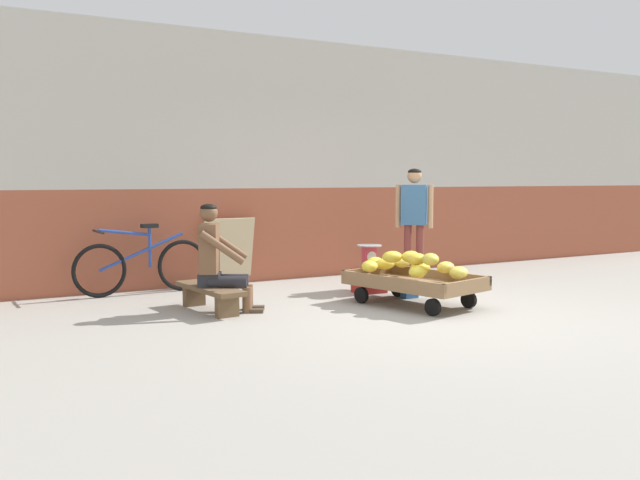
# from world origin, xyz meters

# --- Properties ---
(ground_plane) EXTENTS (80.00, 80.00, 0.00)m
(ground_plane) POSITION_xyz_m (0.00, 0.00, 0.00)
(ground_plane) COLOR #A39E93
(back_wall) EXTENTS (16.00, 0.30, 3.31)m
(back_wall) POSITION_xyz_m (0.00, 3.14, 1.66)
(back_wall) COLOR #A35138
(back_wall) RESTS_ON ground
(banana_cart) EXTENTS (1.16, 1.60, 0.36)m
(banana_cart) POSITION_xyz_m (0.23, 0.49, 0.24)
(banana_cart) COLOR #8E6B47
(banana_cart) RESTS_ON ground
(banana_pile) EXTENTS (0.98, 1.45, 0.26)m
(banana_pile) POSITION_xyz_m (0.19, 0.56, 0.46)
(banana_pile) COLOR yellow
(banana_pile) RESTS_ON banana_cart
(low_bench) EXTENTS (0.42, 1.13, 0.27)m
(low_bench) POSITION_xyz_m (-1.87, 1.27, 0.20)
(low_bench) COLOR brown
(low_bench) RESTS_ON ground
(vendor_seated) EXTENTS (0.74, 0.64, 1.14)m
(vendor_seated) POSITION_xyz_m (-1.79, 1.23, 0.57)
(vendor_seated) COLOR brown
(vendor_seated) RESTS_ON ground
(plastic_crate) EXTENTS (0.36, 0.28, 0.30)m
(plastic_crate) POSITION_xyz_m (0.27, 1.46, 0.15)
(plastic_crate) COLOR red
(plastic_crate) RESTS_ON ground
(weighing_scale) EXTENTS (0.30, 0.30, 0.29)m
(weighing_scale) POSITION_xyz_m (0.27, 1.46, 0.45)
(weighing_scale) COLOR #28282D
(weighing_scale) RESTS_ON plastic_crate
(bicycle_near_left) EXTENTS (1.66, 0.48, 0.86)m
(bicycle_near_left) POSITION_xyz_m (-2.20, 2.72, 0.35)
(bicycle_near_left) COLOR black
(bicycle_near_left) RESTS_ON ground
(sign_board) EXTENTS (0.70, 0.20, 0.89)m
(sign_board) POSITION_xyz_m (-1.00, 2.93, 0.44)
(sign_board) COLOR #C6B289
(sign_board) RESTS_ON ground
(customer_adult) EXTENTS (0.37, 0.37, 1.53)m
(customer_adult) POSITION_xyz_m (1.09, 1.67, 0.95)
(customer_adult) COLOR brown
(customer_adult) RESTS_ON ground
(shopping_bag) EXTENTS (0.18, 0.12, 0.24)m
(shopping_bag) POSITION_xyz_m (0.48, 0.92, 0.12)
(shopping_bag) COLOR #3370B7
(shopping_bag) RESTS_ON ground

